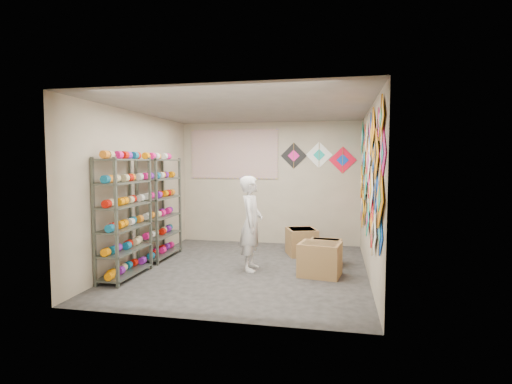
% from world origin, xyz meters
% --- Properties ---
extents(ground, '(4.50, 4.50, 0.00)m').
position_xyz_m(ground, '(0.00, 0.00, 0.00)').
color(ground, black).
extents(room_walls, '(4.50, 4.50, 4.50)m').
position_xyz_m(room_walls, '(0.00, 0.00, 1.64)').
color(room_walls, tan).
rests_on(room_walls, ground).
extents(shelf_rack_front, '(0.40, 1.10, 1.90)m').
position_xyz_m(shelf_rack_front, '(-1.78, -0.85, 0.95)').
color(shelf_rack_front, '#4C5147').
rests_on(shelf_rack_front, ground).
extents(shelf_rack_back, '(0.40, 1.10, 1.90)m').
position_xyz_m(shelf_rack_back, '(-1.78, 0.45, 0.95)').
color(shelf_rack_back, '#4C5147').
rests_on(shelf_rack_back, ground).
extents(string_spools, '(0.12, 2.36, 0.12)m').
position_xyz_m(string_spools, '(-1.78, -0.20, 1.05)').
color(string_spools, '#F8137B').
rests_on(string_spools, ground).
extents(kite_wall_display, '(0.06, 4.32, 2.06)m').
position_xyz_m(kite_wall_display, '(1.98, 0.02, 1.62)').
color(kite_wall_display, '#0A40B4').
rests_on(kite_wall_display, room_walls).
extents(back_wall_kites, '(1.63, 0.02, 0.69)m').
position_xyz_m(back_wall_kites, '(1.09, 2.24, 1.93)').
color(back_wall_kites, black).
rests_on(back_wall_kites, room_walls).
extents(poster, '(2.00, 0.01, 1.10)m').
position_xyz_m(poster, '(-0.80, 2.23, 2.00)').
color(poster, '#7D55B9').
rests_on(poster, room_walls).
extents(shopkeeper, '(0.62, 0.43, 1.59)m').
position_xyz_m(shopkeeper, '(0.09, -0.03, 0.80)').
color(shopkeeper, silver).
rests_on(shopkeeper, ground).
extents(carton_a, '(0.72, 0.63, 0.53)m').
position_xyz_m(carton_a, '(1.24, -0.14, 0.27)').
color(carton_a, olive).
rests_on(carton_a, ground).
extents(carton_b, '(0.59, 0.50, 0.44)m').
position_xyz_m(carton_b, '(1.30, 0.57, 0.22)').
color(carton_b, olive).
rests_on(carton_b, ground).
extents(carton_c, '(0.70, 0.74, 0.52)m').
position_xyz_m(carton_c, '(0.82, 1.24, 0.26)').
color(carton_c, olive).
rests_on(carton_c, ground).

